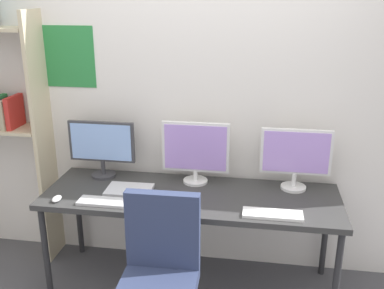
# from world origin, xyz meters

# --- Properties ---
(wall_back) EXTENTS (4.46, 0.11, 2.60)m
(wall_back) POSITION_xyz_m (-0.00, 1.02, 1.30)
(wall_back) COLOR silver
(wall_back) RESTS_ON ground_plane
(desk) EXTENTS (2.06, 0.68, 0.74)m
(desk) POSITION_xyz_m (0.00, 0.60, 0.69)
(desk) COLOR #333333
(desk) RESTS_ON ground_plane
(monitor_left) EXTENTS (0.50, 0.18, 0.43)m
(monitor_left) POSITION_xyz_m (-0.71, 0.81, 0.99)
(monitor_left) COLOR #38383D
(monitor_left) RESTS_ON desk
(monitor_center) EXTENTS (0.49, 0.18, 0.46)m
(monitor_center) POSITION_xyz_m (0.00, 0.81, 0.99)
(monitor_center) COLOR silver
(monitor_center) RESTS_ON desk
(monitor_right) EXTENTS (0.49, 0.18, 0.44)m
(monitor_right) POSITION_xyz_m (0.71, 0.81, 0.99)
(monitor_right) COLOR silver
(monitor_right) RESTS_ON desk
(keyboard_left) EXTENTS (0.33, 0.13, 0.02)m
(keyboard_left) POSITION_xyz_m (-0.56, 0.37, 0.75)
(keyboard_left) COLOR silver
(keyboard_left) RESTS_ON desk
(keyboard_right) EXTENTS (0.38, 0.13, 0.02)m
(keyboard_right) POSITION_xyz_m (0.56, 0.37, 0.75)
(keyboard_right) COLOR silver
(keyboard_right) RESTS_ON desk
(computer_mouse) EXTENTS (0.06, 0.10, 0.03)m
(computer_mouse) POSITION_xyz_m (-0.88, 0.35, 0.76)
(computer_mouse) COLOR silver
(computer_mouse) RESTS_ON desk
(laptop_closed) EXTENTS (0.33, 0.23, 0.02)m
(laptop_closed) POSITION_xyz_m (-0.44, 0.57, 0.75)
(laptop_closed) COLOR silver
(laptop_closed) RESTS_ON desk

